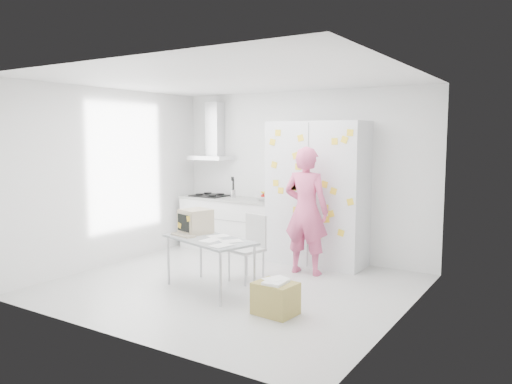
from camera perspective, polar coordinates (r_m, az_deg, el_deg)
The scene contains 10 objects.
floor at distance 6.75m, azimuth -2.86°, elevation -10.72°, with size 4.50×4.00×0.02m, color silver.
walls at distance 7.08m, azimuth 0.44°, elevation 1.32°, with size 4.52×4.01×2.70m.
ceiling at distance 6.49m, azimuth -2.99°, elevation 12.79°, with size 4.50×4.00×0.02m, color white.
counter_run at distance 8.66m, azimuth -2.88°, elevation -3.61°, with size 1.84×0.63×1.28m.
range_hood at distance 8.91m, azimuth -4.82°, elevation 6.26°, with size 0.70×0.48×1.01m.
tall_cabinet at distance 7.73m, azimuth 7.02°, elevation -0.16°, with size 1.50×0.68×2.20m.
person at distance 7.17m, azimuth 5.74°, elevation -2.14°, with size 0.67×0.44×1.83m, color #DD5683.
desk at distance 6.61m, azimuth -6.40°, elevation -4.23°, with size 1.39×0.97×1.00m.
chair at distance 6.87m, azimuth -0.69°, elevation -5.91°, with size 0.50×0.50×0.91m.
cardboard_box at distance 5.68m, azimuth 2.24°, elevation -11.98°, with size 0.48×0.40×0.39m.
Camera 1 is at (3.72, -5.27, 1.98)m, focal length 35.00 mm.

